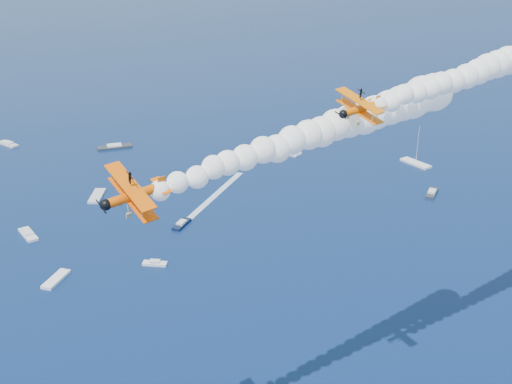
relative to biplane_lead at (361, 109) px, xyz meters
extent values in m
cube|color=black|center=(-11.62, 84.36, -56.79)|extent=(6.48, 7.33, 0.70)
cube|color=silver|center=(-33.00, 110.73, -56.79)|extent=(6.22, 10.89, 0.70)
cube|color=white|center=(74.28, 107.66, -56.79)|extent=(7.24, 11.93, 0.70)
cube|color=white|center=(-45.74, 64.18, -56.79)|extent=(7.15, 8.87, 0.70)
cube|color=white|center=(-22.01, 64.84, -56.79)|extent=(6.32, 4.18, 0.70)
cube|color=white|center=(-52.60, 90.09, -56.79)|extent=(5.59, 9.30, 0.70)
cube|color=#2A3038|center=(66.56, 83.67, -56.79)|extent=(7.43, 8.04, 0.70)
cube|color=#2C313B|center=(-23.73, 153.63, -56.79)|extent=(12.56, 4.43, 0.70)
cube|color=white|center=(34.78, 131.50, -56.79)|extent=(10.36, 12.41, 0.70)
cube|color=silver|center=(-61.39, 167.85, -56.79)|extent=(8.03, 9.50, 0.70)
cube|color=white|center=(2.45, 102.20, -57.11)|extent=(25.10, 31.08, 0.04)
camera|label=1|loc=(-37.85, -78.04, 25.70)|focal=45.95mm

